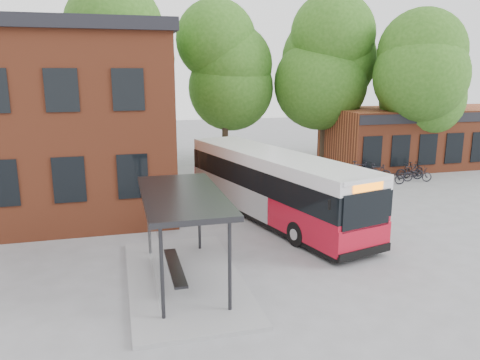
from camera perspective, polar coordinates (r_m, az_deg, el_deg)
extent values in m
plane|color=slate|center=(17.24, 7.92, -9.09)|extent=(100.00, 100.00, 0.00)
imported|color=#0B144A|center=(29.40, 12.28, 0.83)|extent=(1.61, 0.79, 0.81)
imported|color=black|center=(29.84, 14.28, 1.21)|extent=(1.93, 0.96, 1.12)
imported|color=black|center=(29.79, 14.96, 1.04)|extent=(1.93, 0.73, 1.00)
imported|color=black|center=(29.54, 16.33, 0.91)|extent=(1.82, 1.08, 1.06)
imported|color=black|center=(28.94, 17.83, 0.37)|extent=(1.74, 1.15, 0.86)
imported|color=black|center=(30.65, 19.97, 1.00)|extent=(1.69, 0.99, 0.98)
imported|color=black|center=(30.13, 20.81, 0.65)|extent=(1.79, 1.09, 0.89)
imported|color=black|center=(31.17, 20.37, 1.19)|extent=(1.75, 0.83, 1.01)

